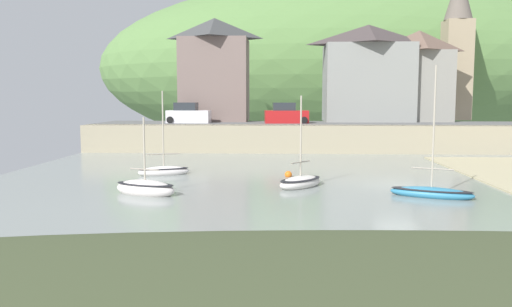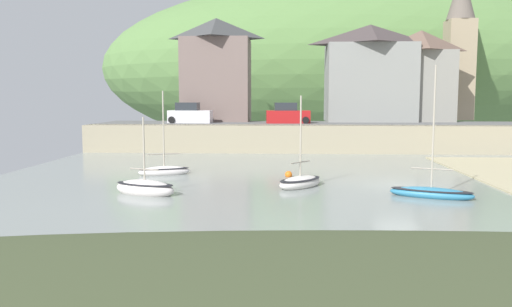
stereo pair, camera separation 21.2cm
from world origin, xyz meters
name	(u,v)px [view 2 (the right image)]	position (x,y,z in m)	size (l,w,h in m)	color
ground	(495,225)	(1.40, -9.56, 0.16)	(48.00, 41.00, 0.61)	gray
quay_seawall	(355,137)	(0.00, 17.50, 1.36)	(48.00, 9.40, 2.40)	tan
hillside_backdrop	(353,69)	(4.71, 55.20, 9.40)	(80.00, 44.00, 26.84)	#598143
waterfront_building_left	(217,69)	(-13.30, 25.20, 7.75)	(7.14, 5.73, 10.53)	#74615A
waterfront_building_centre	(370,73)	(2.41, 25.20, 7.35)	(9.04, 6.05, 9.76)	gray
waterfront_building_right	(420,75)	(7.50, 25.20, 7.07)	(6.55, 4.75, 9.16)	gray
church_with_spire	(460,43)	(12.61, 29.20, 10.71)	(3.00, 3.00, 16.12)	tan
fishing_boat_green	(300,182)	(-5.42, -0.82, 0.27)	(3.04, 3.27, 5.09)	silver
sailboat_tall_mast	(431,192)	(0.84, -3.39, 0.25)	(4.09, 2.56, 6.48)	teal
sailboat_white_hull	(145,188)	(-13.25, -3.34, 0.30)	(3.57, 2.37, 4.06)	silver
sailboat_far_left	(164,170)	(-13.80, 3.21, 0.26)	(3.32, 2.01, 5.38)	white
parked_car_near_slipway	(190,114)	(-15.34, 20.70, 3.20)	(4.18, 1.90, 1.95)	silver
parked_car_by_wall	(287,115)	(-5.98, 20.70, 3.20)	(4.22, 2.02, 1.95)	red
mooring_buoy	(289,175)	(-6.01, 2.75, 0.13)	(0.44, 0.44, 0.44)	orange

